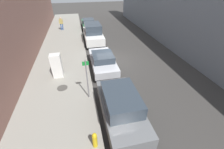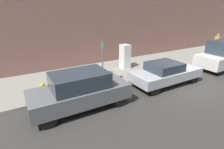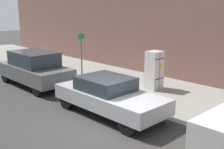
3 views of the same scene
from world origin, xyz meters
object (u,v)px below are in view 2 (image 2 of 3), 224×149
street_sign_post (103,62)px  parked_sedan_silver (166,73)px  discarded_refrigerator (125,57)px  parked_suv_gray (80,90)px  fire_hydrant (43,90)px  pedestrian_walking_far (217,40)px

street_sign_post → parked_sedan_silver: 3.94m
discarded_refrigerator → parked_suv_gray: discarded_refrigerator is taller
discarded_refrigerator → street_sign_post: (2.01, -2.92, 0.55)m
discarded_refrigerator → street_sign_post: bearing=-55.4°
parked_suv_gray → parked_sedan_silver: size_ratio=1.00×
fire_hydrant → parked_sedan_silver: parked_sedan_silver is taller
street_sign_post → pedestrian_walking_far: bearing=98.6°
discarded_refrigerator → pedestrian_walking_far: (-0.33, 12.45, 0.10)m
pedestrian_walking_far → parked_suv_gray: 17.75m
parked_sedan_silver → street_sign_post: bearing=-113.0°
pedestrian_walking_far → discarded_refrigerator: bearing=-163.6°
street_sign_post → parked_suv_gray: size_ratio=0.57×
parked_suv_gray → parked_sedan_silver: 5.49m
fire_hydrant → pedestrian_walking_far: size_ratio=0.48×
discarded_refrigerator → fire_hydrant: bearing=-72.6°
street_sign_post → fire_hydrant: street_sign_post is taller
street_sign_post → parked_sedan_silver: bearing=67.0°
pedestrian_walking_far → parked_sedan_silver: (3.84, -11.83, -0.40)m
pedestrian_walking_far → parked_suv_gray: bearing=-152.6°
discarded_refrigerator → fire_hydrant: 6.56m
street_sign_post → fire_hydrant: size_ratio=3.13×
fire_hydrant → pedestrian_walking_far: pedestrian_walking_far is taller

